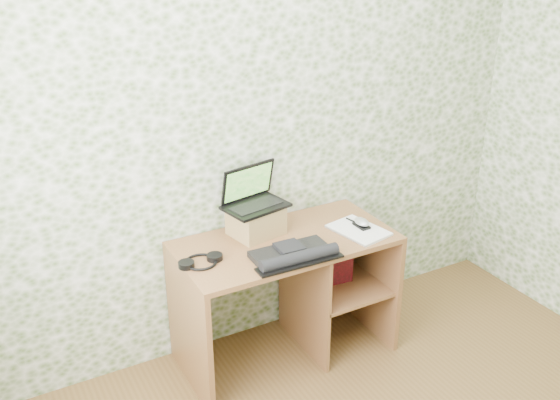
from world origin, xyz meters
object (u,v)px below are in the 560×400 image
keyboard (294,254)px  desk (295,276)px  laptop (253,196)px  riser (256,221)px  notepad (359,230)px

keyboard → desk: bearing=60.0°
laptop → riser: bearing=-101.5°
keyboard → riser: bearing=99.2°
keyboard → laptop: bearing=98.5°
riser → laptop: laptop is taller
laptop → notepad: (0.52, -0.29, -0.20)m
desk → keyboard: 0.39m
keyboard → notepad: 0.48m
desk → keyboard: bearing=-121.6°
riser → laptop: (-0.00, 0.04, 0.13)m
riser → keyboard: size_ratio=0.56×
riser → notepad: 0.58m
riser → keyboard: (0.05, -0.34, -0.06)m
keyboard → notepad: size_ratio=1.49×
laptop → notepad: 0.62m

